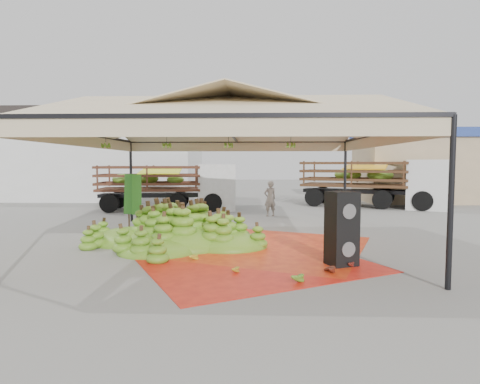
{
  "coord_description": "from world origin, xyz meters",
  "views": [
    {
      "loc": [
        0.64,
        -10.93,
        2.17
      ],
      "look_at": [
        0.2,
        1.5,
        1.3
      ],
      "focal_mm": 30.0,
      "sensor_mm": 36.0,
      "label": 1
    }
  ],
  "objects_px": {
    "vendor": "(270,199)",
    "truck_left": "(173,182)",
    "banana_heap": "(180,224)",
    "speaker_stack": "(342,229)",
    "truck_right": "(378,178)"
  },
  "relations": [
    {
      "from": "vendor",
      "to": "truck_left",
      "type": "xyz_separation_m",
      "value": [
        -4.5,
        2.21,
        0.59
      ]
    },
    {
      "from": "banana_heap",
      "to": "truck_left",
      "type": "bearing_deg",
      "value": 102.68
    },
    {
      "from": "speaker_stack",
      "to": "vendor",
      "type": "bearing_deg",
      "value": 77.12
    },
    {
      "from": "speaker_stack",
      "to": "truck_left",
      "type": "bearing_deg",
      "value": 97.62
    },
    {
      "from": "speaker_stack",
      "to": "vendor",
      "type": "xyz_separation_m",
      "value": [
        -1.21,
        8.07,
        -0.06
      ]
    },
    {
      "from": "banana_heap",
      "to": "vendor",
      "type": "relative_size",
      "value": 3.46
    },
    {
      "from": "vendor",
      "to": "truck_left",
      "type": "bearing_deg",
      "value": -50.78
    },
    {
      "from": "speaker_stack",
      "to": "truck_right",
      "type": "distance_m",
      "value": 12.72
    },
    {
      "from": "truck_right",
      "to": "vendor",
      "type": "bearing_deg",
      "value": -124.2
    },
    {
      "from": "truck_left",
      "to": "truck_right",
      "type": "height_order",
      "value": "truck_right"
    },
    {
      "from": "speaker_stack",
      "to": "vendor",
      "type": "relative_size",
      "value": 1.08
    },
    {
      "from": "truck_left",
      "to": "truck_right",
      "type": "xyz_separation_m",
      "value": [
        10.1,
        1.64,
        0.13
      ]
    },
    {
      "from": "banana_heap",
      "to": "vendor",
      "type": "distance_m",
      "value": 6.55
    },
    {
      "from": "vendor",
      "to": "truck_right",
      "type": "relative_size",
      "value": 0.2
    },
    {
      "from": "banana_heap",
      "to": "vendor",
      "type": "bearing_deg",
      "value": 66.09
    }
  ]
}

